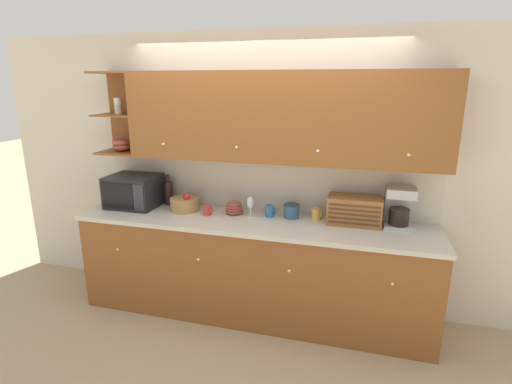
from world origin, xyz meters
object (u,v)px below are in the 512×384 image
object	(u,v)px
wine_bottle	(169,191)
bowl_stack_on_counter	(234,208)
mug	(207,210)
storage_canister	(291,211)
microwave	(134,191)
wine_glass	(250,203)
mug_blue_second	(316,214)
coffee_maker	(400,207)
mug_patterned_third	(270,211)
fruit_basket	(185,204)
bread_box	(354,210)

from	to	relation	value
wine_bottle	bowl_stack_on_counter	world-z (taller)	wine_bottle
mug	storage_canister	xyz separation A→B (m)	(0.77, 0.14, 0.02)
microwave	wine_glass	world-z (taller)	microwave
mug	bowl_stack_on_counter	xyz separation A→B (m)	(0.23, 0.11, 0.01)
storage_canister	wine_glass	bearing A→B (deg)	-167.79
mug_blue_second	coffee_maker	xyz separation A→B (m)	(0.70, -0.00, 0.13)
microwave	wine_glass	size ratio (longest dim) A/B	2.51
wine_glass	mug	bearing A→B (deg)	-171.59
wine_bottle	mug_patterned_third	distance (m)	1.08
mug_patterned_third	storage_canister	world-z (taller)	storage_canister
microwave	bowl_stack_on_counter	distance (m)	1.04
fruit_basket	storage_canister	size ratio (longest dim) A/B	1.90
mug	bread_box	distance (m)	1.34
wine_bottle	bowl_stack_on_counter	distance (m)	0.74
wine_bottle	bread_box	size ratio (longest dim) A/B	0.67
bowl_stack_on_counter	fruit_basket	bearing A→B (deg)	-176.12
fruit_basket	storage_canister	xyz separation A→B (m)	(1.03, 0.06, -0.00)
wine_glass	bread_box	bearing A→B (deg)	4.15
wine_bottle	mug	bearing A→B (deg)	-22.18
microwave	wine_bottle	bearing A→B (deg)	24.32
bowl_stack_on_counter	mug_patterned_third	world-z (taller)	bowl_stack_on_counter
mug	mug_blue_second	world-z (taller)	same
microwave	wine_bottle	distance (m)	0.34
mug_patterned_third	mug_blue_second	distance (m)	0.43
mug	bread_box	world-z (taller)	bread_box
mug_blue_second	bread_box	world-z (taller)	bread_box
fruit_basket	bowl_stack_on_counter	world-z (taller)	fruit_basket
mug_blue_second	coffee_maker	world-z (taller)	coffee_maker
coffee_maker	mug	bearing A→B (deg)	-174.51
wine_bottle	storage_canister	xyz separation A→B (m)	(1.27, -0.06, -0.08)
bread_box	microwave	bearing A→B (deg)	-178.33
fruit_basket	storage_canister	distance (m)	1.04
fruit_basket	wine_glass	world-z (taller)	wine_glass
bowl_stack_on_counter	coffee_maker	distance (m)	1.48
mug	mug_blue_second	distance (m)	1.01
wine_bottle	storage_canister	size ratio (longest dim) A/B	2.12
coffee_maker	wine_bottle	bearing A→B (deg)	178.95
mug_patterned_third	coffee_maker	distance (m)	1.13
mug	storage_canister	size ratio (longest dim) A/B	0.65
mug	bowl_stack_on_counter	bearing A→B (deg)	25.80
wine_glass	bread_box	size ratio (longest dim) A/B	0.42
wine_bottle	coffee_maker	xyz separation A→B (m)	(2.20, -0.04, 0.04)
bowl_stack_on_counter	wine_glass	world-z (taller)	wine_glass
coffee_maker	microwave	bearing A→B (deg)	-177.74
microwave	wine_glass	xyz separation A→B (m)	(1.21, -0.01, -0.03)
mug	wine_glass	size ratio (longest dim) A/B	0.50
mug	coffee_maker	distance (m)	1.71
microwave	mug_blue_second	xyz separation A→B (m)	(1.80, 0.10, -0.11)
wine_glass	coffee_maker	world-z (taller)	coffee_maker
mug	wine_glass	bearing A→B (deg)	8.41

